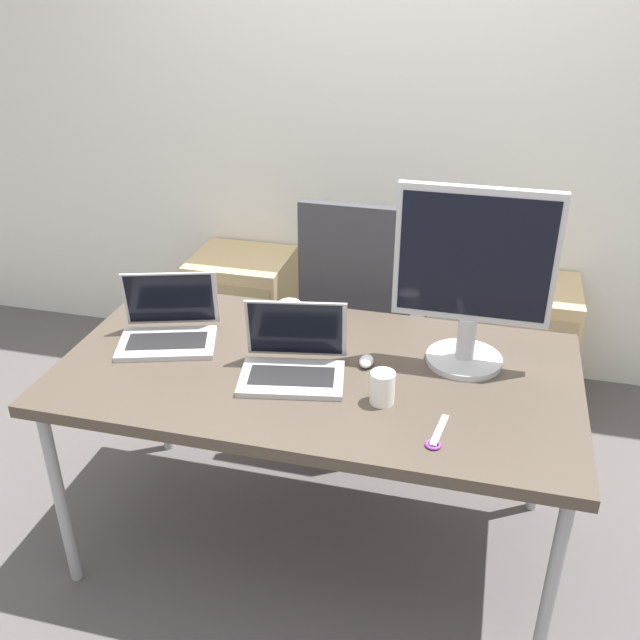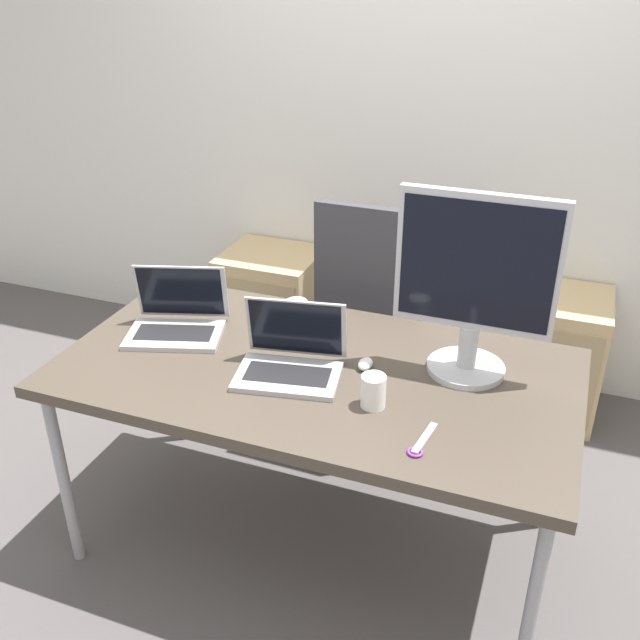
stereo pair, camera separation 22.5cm
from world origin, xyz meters
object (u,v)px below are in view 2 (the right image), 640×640
(monitor, at_px, (475,284))
(coffee_cup_brown, at_px, (297,315))
(laptop_left, at_px, (177,320))
(coffee_cup_white, at_px, (373,391))
(cabinet_right, at_px, (548,353))
(office_chair, at_px, (380,346))
(cabinet_left, at_px, (272,306))
(mouse, at_px, (365,364))
(laptop_right, at_px, (291,360))

(monitor, relative_size, coffee_cup_brown, 5.37)
(coffee_cup_brown, bearing_deg, monitor, -6.54)
(laptop_left, bearing_deg, coffee_cup_white, -14.06)
(cabinet_right, relative_size, laptop_left, 1.56)
(monitor, bearing_deg, laptop_left, -174.24)
(office_chair, height_order, monitor, monitor)
(cabinet_right, bearing_deg, monitor, -102.69)
(cabinet_right, relative_size, monitor, 0.99)
(office_chair, bearing_deg, coffee_cup_brown, -107.09)
(office_chair, bearing_deg, cabinet_left, 148.35)
(cabinet_left, bearing_deg, cabinet_right, 0.00)
(office_chair, distance_m, laptop_left, 0.96)
(coffee_cup_brown, bearing_deg, mouse, -28.99)
(cabinet_right, bearing_deg, coffee_cup_white, -108.80)
(coffee_cup_brown, bearing_deg, laptop_right, -71.57)
(monitor, distance_m, mouse, 0.43)
(laptop_left, distance_m, mouse, 0.69)
(office_chair, bearing_deg, cabinet_right, 32.66)
(laptop_right, relative_size, coffee_cup_white, 3.50)
(laptop_left, relative_size, mouse, 5.35)
(office_chair, xyz_separation_m, mouse, (0.14, -0.70, 0.34))
(laptop_left, distance_m, monitor, 1.03)
(laptop_left, xyz_separation_m, coffee_cup_brown, (0.38, 0.17, 0.01))
(laptop_right, height_order, monitor, monitor)
(coffee_cup_white, bearing_deg, laptop_left, 165.94)
(office_chair, relative_size, monitor, 1.89)
(cabinet_left, xyz_separation_m, mouse, (0.85, -1.13, 0.47))
(laptop_left, bearing_deg, mouse, 0.02)
(office_chair, height_order, mouse, office_chair)
(cabinet_right, xyz_separation_m, coffee_cup_brown, (-0.84, -0.96, 0.51))
(laptop_left, relative_size, monitor, 0.63)
(cabinet_left, xyz_separation_m, laptop_left, (0.16, -1.13, 0.50))
(laptop_right, relative_size, mouse, 5.11)
(mouse, distance_m, coffee_cup_brown, 0.35)
(monitor, relative_size, mouse, 8.43)
(mouse, height_order, coffee_cup_white, coffee_cup_white)
(laptop_right, bearing_deg, coffee_cup_brown, 108.43)
(laptop_right, distance_m, coffee_cup_brown, 0.29)
(cabinet_right, distance_m, laptop_right, 1.53)
(laptop_right, distance_m, coffee_cup_white, 0.31)
(laptop_left, bearing_deg, cabinet_left, 98.12)
(office_chair, xyz_separation_m, cabinet_left, (-0.70, 0.43, -0.13))
(office_chair, relative_size, laptop_left, 2.98)
(laptop_right, relative_size, monitor, 0.61)
(office_chair, xyz_separation_m, coffee_cup_white, (0.23, -0.89, 0.37))
(office_chair, height_order, cabinet_left, office_chair)
(laptop_left, bearing_deg, laptop_right, -12.85)
(cabinet_left, bearing_deg, mouse, -53.20)
(office_chair, relative_size, coffee_cup_brown, 10.15)
(laptop_right, xyz_separation_m, monitor, (0.52, 0.21, 0.25))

